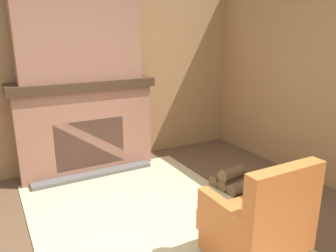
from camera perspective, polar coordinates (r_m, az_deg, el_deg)
The scene contains 8 objects.
wood_panel_wall_left at distance 4.63m, azimuth -15.53°, elevation 8.52°, with size 0.06×5.51×2.57m.
fireplace_hearth at distance 4.53m, azimuth -14.14°, elevation -0.16°, with size 0.62×1.85×1.25m.
chimney_breast at distance 4.37m, azimuth -15.36°, elevation 16.21°, with size 0.36×1.54×1.31m.
area_rug at distance 3.09m, azimuth 0.72°, elevation -20.47°, with size 3.94×2.15×0.01m.
armchair at distance 2.80m, azimuth 15.27°, elevation -16.85°, with size 0.67×0.66×0.96m.
firewood_stack at distance 4.12m, azimuth 10.99°, elevation -9.29°, with size 0.49×0.40×0.27m.
oil_lamp_vase at distance 4.33m, azimuth -23.49°, elevation 8.23°, with size 0.12×0.12×0.31m.
storage_case at distance 4.47m, azimuth -13.54°, elevation 8.79°, with size 0.15×0.24×0.14m.
Camera 1 is at (1.98, -1.09, 1.84)m, focal length 35.00 mm.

